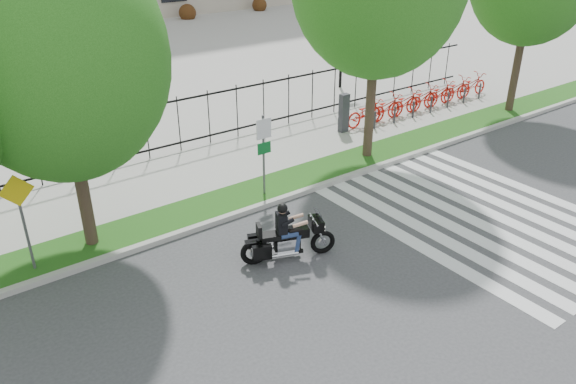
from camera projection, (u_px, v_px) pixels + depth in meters
ground at (355, 273)px, 13.58m from camera, size 120.00×120.00×0.00m
curb at (261, 206)px, 16.49m from camera, size 60.00×0.20×0.15m
grass_verge at (245, 196)px, 17.10m from camera, size 60.00×1.50×0.15m
sidewalk at (205, 168)px, 18.90m from camera, size 60.00×3.50×0.15m
plaza at (53, 65)px, 31.52m from camera, size 80.00×34.00×0.10m
crosswalk_stripes at (479, 215)px, 16.14m from camera, size 5.70×8.00×0.01m
iron_fence at (179, 124)px, 19.67m from camera, size 30.00×0.06×2.00m
lamp_post_right at (343, 22)px, 26.06m from camera, size 1.06×0.70×4.25m
street_tree_1 at (58, 58)px, 12.42m from camera, size 4.95×4.95×7.64m
bike_share_station at (422, 98)px, 23.97m from camera, size 8.96×0.88×1.50m
sign_pole_regulatory at (264, 145)px, 16.34m from camera, size 0.50×0.09×2.50m
sign_pole_warning at (21, 210)px, 12.79m from camera, size 0.78×0.09×2.49m
motorcycle_rider at (288, 237)px, 13.89m from camera, size 2.34×1.23×1.90m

